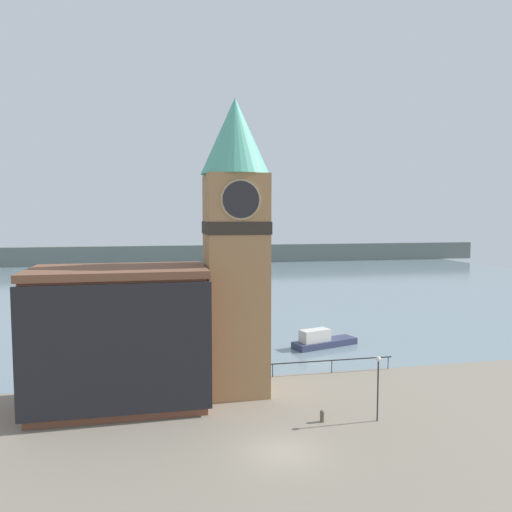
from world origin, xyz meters
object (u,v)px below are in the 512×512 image
at_px(clock_tower, 236,239).
at_px(lamp_post, 378,376).
at_px(pier_building, 120,336).
at_px(boat_near, 321,340).
at_px(mooring_bollard_near, 322,415).

relative_size(clock_tower, lamp_post, 5.12).
bearing_deg(pier_building, clock_tower, 6.00).
relative_size(clock_tower, pier_building, 1.80).
height_order(boat_near, lamp_post, lamp_post).
distance_m(clock_tower, pier_building, 10.59).
relative_size(clock_tower, boat_near, 3.02).
bearing_deg(clock_tower, pier_building, -174.00).
distance_m(pier_building, lamp_post, 17.43).
relative_size(boat_near, mooring_bollard_near, 9.30).
xyz_separation_m(boat_near, mooring_bollard_near, (-6.01, -17.35, -0.24)).
xyz_separation_m(clock_tower, lamp_post, (7.90, -7.18, -8.47)).
height_order(boat_near, mooring_bollard_near, boat_near).
height_order(pier_building, lamp_post, pier_building).
height_order(pier_building, mooring_bollard_near, pier_building).
bearing_deg(boat_near, mooring_bollard_near, -126.74).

